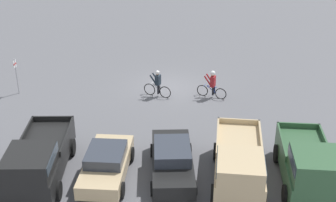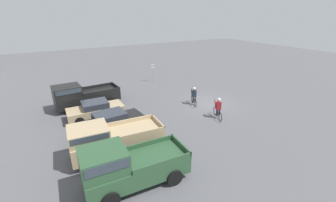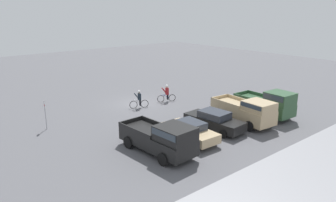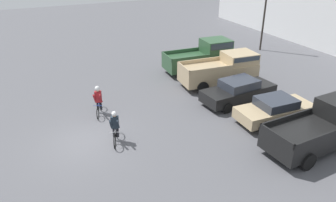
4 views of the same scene
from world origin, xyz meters
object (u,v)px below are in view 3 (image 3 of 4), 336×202
Objects in this scene: cyclist_1 at (167,93)px; fire_lane_sign at (45,112)px; pickup_truck_1 at (246,111)px; sedan_0 at (214,120)px; pickup_truck_2 at (162,138)px; cyclist_0 at (139,99)px; pickup_truck_0 at (269,103)px; sedan_1 at (190,131)px.

cyclist_1 is 0.78× the size of fire_lane_sign.
pickup_truck_1 reaches higher than sedan_0.
pickup_truck_2 is 3.32× the size of cyclist_0.
fire_lane_sign is at bearing -66.00° from pickup_truck_2.
pickup_truck_0 is 2.93× the size of cyclist_1.
pickup_truck_0 is at bearing 177.52° from pickup_truck_1.
pickup_truck_1 is 2.41× the size of fire_lane_sign.
fire_lane_sign reaches higher than cyclist_0.
sedan_1 is at bearing 78.89° from cyclist_0.
pickup_truck_1 reaches higher than sedan_1.
pickup_truck_0 reaches higher than pickup_truck_1.
sedan_0 is 8.23m from cyclist_1.
pickup_truck_1 is (2.80, -0.12, -0.09)m from pickup_truck_0.
fire_lane_sign is (12.28, -8.72, 0.25)m from pickup_truck_1.
pickup_truck_1 is 1.23× the size of sedan_1.
pickup_truck_2 reaches higher than cyclist_1.
pickup_truck_2 is (5.57, 0.83, 0.37)m from sedan_0.
pickup_truck_2 is 9.67m from fire_lane_sign.
pickup_truck_0 is 5.66m from sedan_0.
pickup_truck_1 is 8.34m from pickup_truck_2.
sedan_1 is (8.38, -0.51, -0.48)m from pickup_truck_0.
pickup_truck_0 is 2.81m from pickup_truck_1.
pickup_truck_0 reaches higher than cyclist_0.
cyclist_1 reaches higher than cyclist_0.
cyclist_0 is at bearing 0.05° from cyclist_1.
fire_lane_sign is (11.53, -0.03, 0.46)m from cyclist_1.
cyclist_0 is at bearing -65.61° from pickup_truck_1.
sedan_0 is at bearing 98.34° from cyclist_0.
sedan_1 is at bearing 128.80° from fire_lane_sign.
fire_lane_sign is (15.08, -8.84, 0.16)m from pickup_truck_0.
sedan_1 is 1.95× the size of fire_lane_sign.
cyclist_1 is at bearing -120.13° from sedan_1.
sedan_0 is at bearing -171.51° from pickup_truck_2.
cyclist_0 is at bearing 179.79° from fire_lane_sign.
cyclist_0 is (6.75, -8.81, -0.36)m from pickup_truck_0.
sedan_1 is 2.84m from pickup_truck_2.
fire_lane_sign reaches higher than pickup_truck_1.
pickup_truck_0 is 9.51m from cyclist_1.
sedan_1 is 2.49× the size of cyclist_1.
pickup_truck_0 is 1.18× the size of sedan_1.
fire_lane_sign is at bearing -40.09° from sedan_0.
cyclist_0 is at bearing -101.11° from sedan_1.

